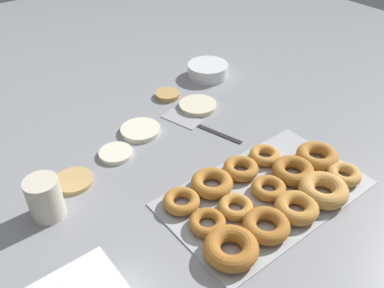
{
  "coord_description": "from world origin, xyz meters",
  "views": [
    {
      "loc": [
        -0.48,
        -0.77,
        0.68
      ],
      "look_at": [
        0.05,
        -0.1,
        0.04
      ],
      "focal_mm": 38.0,
      "sensor_mm": 36.0,
      "label": 1
    }
  ],
  "objects_px": {
    "batter_bowl": "(208,70)",
    "pancake_3": "(73,180)",
    "pancake_2": "(116,153)",
    "spatula": "(190,122)",
    "paper_cup": "(45,198)",
    "pancake_0": "(198,106)",
    "pancake_1": "(141,130)",
    "donut_tray": "(270,192)",
    "pancake_4": "(168,95)"
  },
  "relations": [
    {
      "from": "donut_tray",
      "to": "batter_bowl",
      "type": "distance_m",
      "value": 0.63
    },
    {
      "from": "pancake_2",
      "to": "spatula",
      "type": "bearing_deg",
      "value": 0.18
    },
    {
      "from": "donut_tray",
      "to": "pancake_2",
      "type": "bearing_deg",
      "value": 119.12
    },
    {
      "from": "pancake_3",
      "to": "donut_tray",
      "type": "height_order",
      "value": "donut_tray"
    },
    {
      "from": "donut_tray",
      "to": "batter_bowl",
      "type": "height_order",
      "value": "batter_bowl"
    },
    {
      "from": "batter_bowl",
      "to": "spatula",
      "type": "relative_size",
      "value": 0.54
    },
    {
      "from": "pancake_0",
      "to": "pancake_4",
      "type": "bearing_deg",
      "value": 107.54
    },
    {
      "from": "pancake_1",
      "to": "pancake_2",
      "type": "relative_size",
      "value": 1.27
    },
    {
      "from": "pancake_2",
      "to": "spatula",
      "type": "height_order",
      "value": "pancake_2"
    },
    {
      "from": "pancake_0",
      "to": "spatula",
      "type": "relative_size",
      "value": 0.44
    },
    {
      "from": "batter_bowl",
      "to": "spatula",
      "type": "distance_m",
      "value": 0.3
    },
    {
      "from": "batter_bowl",
      "to": "pancake_3",
      "type": "bearing_deg",
      "value": -160.15
    },
    {
      "from": "pancake_0",
      "to": "donut_tray",
      "type": "xyz_separation_m",
      "value": [
        -0.12,
        -0.42,
        0.01
      ]
    },
    {
      "from": "paper_cup",
      "to": "pancake_0",
      "type": "bearing_deg",
      "value": 14.92
    },
    {
      "from": "pancake_0",
      "to": "spatula",
      "type": "bearing_deg",
      "value": -144.46
    },
    {
      "from": "pancake_3",
      "to": "batter_bowl",
      "type": "xyz_separation_m",
      "value": [
        0.62,
        0.22,
        0.02
      ]
    },
    {
      "from": "pancake_3",
      "to": "pancake_1",
      "type": "bearing_deg",
      "value": 17.68
    },
    {
      "from": "pancake_2",
      "to": "paper_cup",
      "type": "bearing_deg",
      "value": -157.18
    },
    {
      "from": "pancake_4",
      "to": "spatula",
      "type": "distance_m",
      "value": 0.17
    },
    {
      "from": "pancake_2",
      "to": "pancake_3",
      "type": "height_order",
      "value": "same"
    },
    {
      "from": "pancake_3",
      "to": "paper_cup",
      "type": "bearing_deg",
      "value": -143.57
    },
    {
      "from": "donut_tray",
      "to": "batter_bowl",
      "type": "xyz_separation_m",
      "value": [
        0.28,
        0.56,
        0.01
      ]
    },
    {
      "from": "pancake_0",
      "to": "pancake_4",
      "type": "relative_size",
      "value": 1.47
    },
    {
      "from": "spatula",
      "to": "paper_cup",
      "type": "bearing_deg",
      "value": 85.42
    },
    {
      "from": "pancake_2",
      "to": "pancake_4",
      "type": "xyz_separation_m",
      "value": [
        0.29,
        0.16,
        0.0
      ]
    },
    {
      "from": "batter_bowl",
      "to": "pancake_0",
      "type": "bearing_deg",
      "value": -138.19
    },
    {
      "from": "pancake_1",
      "to": "pancake_4",
      "type": "distance_m",
      "value": 0.21
    },
    {
      "from": "pancake_0",
      "to": "batter_bowl",
      "type": "relative_size",
      "value": 0.82
    },
    {
      "from": "pancake_0",
      "to": "pancake_2",
      "type": "xyz_separation_m",
      "value": [
        -0.32,
        -0.05,
        -0.0
      ]
    },
    {
      "from": "pancake_1",
      "to": "spatula",
      "type": "bearing_deg",
      "value": -18.9
    },
    {
      "from": "pancake_1",
      "to": "pancake_4",
      "type": "height_order",
      "value": "pancake_4"
    },
    {
      "from": "pancake_0",
      "to": "pancake_4",
      "type": "distance_m",
      "value": 0.12
    },
    {
      "from": "pancake_4",
      "to": "spatula",
      "type": "bearing_deg",
      "value": -102.07
    },
    {
      "from": "batter_bowl",
      "to": "paper_cup",
      "type": "height_order",
      "value": "paper_cup"
    },
    {
      "from": "pancake_2",
      "to": "donut_tray",
      "type": "xyz_separation_m",
      "value": [
        0.2,
        -0.37,
        0.01
      ]
    },
    {
      "from": "paper_cup",
      "to": "pancake_4",
      "type": "bearing_deg",
      "value": 26.84
    },
    {
      "from": "batter_bowl",
      "to": "paper_cup",
      "type": "bearing_deg",
      "value": -157.78
    },
    {
      "from": "pancake_1",
      "to": "batter_bowl",
      "type": "distance_m",
      "value": 0.4
    },
    {
      "from": "pancake_4",
      "to": "pancake_3",
      "type": "bearing_deg",
      "value": -155.44
    },
    {
      "from": "pancake_0",
      "to": "pancake_3",
      "type": "xyz_separation_m",
      "value": [
        -0.46,
        -0.08,
        -0.0
      ]
    },
    {
      "from": "pancake_4",
      "to": "spatula",
      "type": "height_order",
      "value": "pancake_4"
    },
    {
      "from": "pancake_2",
      "to": "pancake_4",
      "type": "distance_m",
      "value": 0.33
    },
    {
      "from": "pancake_1",
      "to": "donut_tray",
      "type": "distance_m",
      "value": 0.43
    },
    {
      "from": "pancake_0",
      "to": "spatula",
      "type": "distance_m",
      "value": 0.09
    },
    {
      "from": "pancake_0",
      "to": "donut_tray",
      "type": "distance_m",
      "value": 0.44
    },
    {
      "from": "pancake_3",
      "to": "paper_cup",
      "type": "height_order",
      "value": "paper_cup"
    },
    {
      "from": "pancake_1",
      "to": "donut_tray",
      "type": "xyz_separation_m",
      "value": [
        0.09,
        -0.42,
        0.01
      ]
    },
    {
      "from": "pancake_2",
      "to": "pancake_0",
      "type": "bearing_deg",
      "value": 9.04
    },
    {
      "from": "pancake_3",
      "to": "spatula",
      "type": "xyz_separation_m",
      "value": [
        0.39,
        0.03,
        -0.0
      ]
    },
    {
      "from": "pancake_2",
      "to": "pancake_1",
      "type": "bearing_deg",
      "value": 24.25
    }
  ]
}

